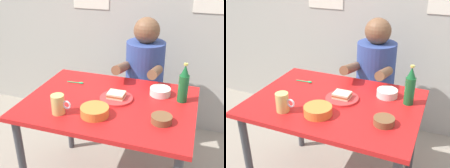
% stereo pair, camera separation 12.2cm
% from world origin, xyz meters
% --- Properties ---
extents(dining_table, '(1.10, 0.80, 0.74)m').
position_xyz_m(dining_table, '(0.00, 0.00, 0.65)').
color(dining_table, red).
rests_on(dining_table, ground).
extents(stool, '(0.34, 0.34, 0.45)m').
position_xyz_m(stool, '(0.10, 0.63, 0.35)').
color(stool, '#4C4C51').
rests_on(stool, ground).
extents(person_seated, '(0.33, 0.56, 0.72)m').
position_xyz_m(person_seated, '(0.10, 0.62, 0.77)').
color(person_seated, '#33478C').
rests_on(person_seated, stool).
extents(plate_orange, '(0.22, 0.22, 0.01)m').
position_xyz_m(plate_orange, '(0.03, 0.04, 0.75)').
color(plate_orange, red).
rests_on(plate_orange, dining_table).
extents(sandwich, '(0.11, 0.09, 0.04)m').
position_xyz_m(sandwich, '(0.03, 0.04, 0.77)').
color(sandwich, beige).
rests_on(sandwich, plate_orange).
extents(beer_mug, '(0.13, 0.08, 0.12)m').
position_xyz_m(beer_mug, '(-0.24, -0.24, 0.80)').
color(beer_mug, '#D1BC66').
rests_on(beer_mug, dining_table).
extents(beer_bottle, '(0.06, 0.06, 0.26)m').
position_xyz_m(beer_bottle, '(0.45, 0.15, 0.86)').
color(beer_bottle, '#19602D').
rests_on(beer_bottle, dining_table).
extents(condiment_bowl_brown, '(0.12, 0.12, 0.04)m').
position_xyz_m(condiment_bowl_brown, '(0.36, -0.15, 0.76)').
color(condiment_bowl_brown, brown).
rests_on(condiment_bowl_brown, dining_table).
extents(soup_bowl_orange, '(0.17, 0.17, 0.05)m').
position_xyz_m(soup_bowl_orange, '(-0.03, -0.19, 0.77)').
color(soup_bowl_orange, orange).
rests_on(soup_bowl_orange, dining_table).
extents(rice_bowl_white, '(0.14, 0.14, 0.05)m').
position_xyz_m(rice_bowl_white, '(0.30, 0.19, 0.77)').
color(rice_bowl_white, silver).
rests_on(rice_bowl_white, dining_table).
extents(spoon, '(0.13, 0.02, 0.01)m').
position_xyz_m(spoon, '(-0.31, 0.19, 0.75)').
color(spoon, '#26A559').
rests_on(spoon, dining_table).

